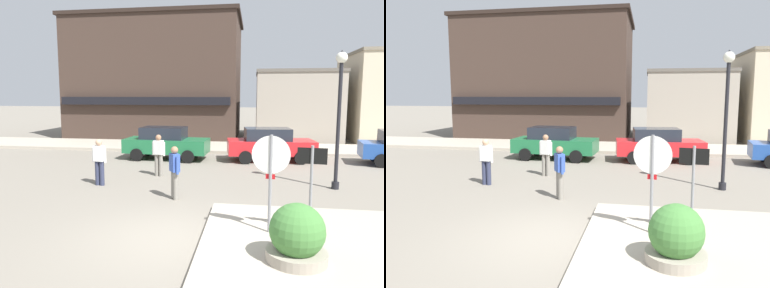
{
  "view_description": "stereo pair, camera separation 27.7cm",
  "coord_description": "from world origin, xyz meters",
  "views": [
    {
      "loc": [
        1.77,
        -7.66,
        3.17
      ],
      "look_at": [
        -0.25,
        4.5,
        1.5
      ],
      "focal_mm": 35.0,
      "sensor_mm": 36.0,
      "label": 1
    },
    {
      "loc": [
        2.05,
        -7.62,
        3.17
      ],
      "look_at": [
        -0.25,
        4.5,
        1.5
      ],
      "focal_mm": 35.0,
      "sensor_mm": 36.0,
      "label": 2
    }
  ],
  "objects": [
    {
      "name": "one_way_sign",
      "position": [
        2.99,
        0.3,
        1.33
      ],
      "size": [
        0.6,
        0.09,
        2.1
      ],
      "color": "gray",
      "rests_on": "ground"
    },
    {
      "name": "ground_plane",
      "position": [
        0.0,
        0.0,
        0.0
      ],
      "size": [
        160.0,
        160.0,
        0.0
      ],
      "primitive_type": "plane",
      "color": "gray"
    },
    {
      "name": "building_corner_shop",
      "position": [
        -5.27,
        19.76,
        4.25
      ],
      "size": [
        12.07,
        8.37,
        8.5
      ],
      "color": "#3D2D26",
      "rests_on": "ground"
    },
    {
      "name": "pedestrian_kerb_side",
      "position": [
        -3.48,
        4.36,
        0.87
      ],
      "size": [
        0.56,
        0.28,
        1.61
      ],
      "color": "#2D334C",
      "rests_on": "ground"
    },
    {
      "name": "planter",
      "position": [
        2.58,
        -1.0,
        0.56
      ],
      "size": [
        1.1,
        1.1,
        1.23
      ],
      "color": "gray",
      "rests_on": "ground"
    },
    {
      "name": "lamp_post",
      "position": [
        4.5,
        5.15,
        2.96
      ],
      "size": [
        0.36,
        0.36,
        4.54
      ],
      "color": "black",
      "rests_on": "ground"
    },
    {
      "name": "pedestrian_crossing_near",
      "position": [
        -1.81,
        6.11,
        0.87
      ],
      "size": [
        0.56,
        0.3,
        1.61
      ],
      "color": "gray",
      "rests_on": "ground"
    },
    {
      "name": "parked_car_nearest",
      "position": [
        -2.42,
        9.86,
        0.81
      ],
      "size": [
        4.08,
        2.04,
        1.56
      ],
      "color": "#1E6B3D",
      "rests_on": "ground"
    },
    {
      "name": "building_storefront_left_near",
      "position": [
        4.63,
        19.4,
        2.35
      ],
      "size": [
        5.51,
        6.34,
        4.69
      ],
      "color": "#9E9384",
      "rests_on": "ground"
    },
    {
      "name": "kerb_far",
      "position": [
        0.0,
        13.82,
        0.07
      ],
      "size": [
        80.0,
        4.0,
        0.15
      ],
      "primitive_type": "cube",
      "color": "#A89E8C",
      "rests_on": "ground"
    },
    {
      "name": "sidewalk_corner",
      "position": [
        3.93,
        -0.03,
        0.07
      ],
      "size": [
        6.4,
        4.8,
        0.15
      ],
      "primitive_type": "cube",
      "color": "#A89E8C",
      "rests_on": "ground"
    },
    {
      "name": "pedestrian_crossing_far",
      "position": [
        -0.54,
        3.1,
        0.87
      ],
      "size": [
        0.38,
        0.51,
        1.61
      ],
      "color": "gray",
      "rests_on": "ground"
    },
    {
      "name": "stop_sign",
      "position": [
        2.15,
        0.39,
        1.52
      ],
      "size": [
        0.81,
        0.13,
        2.3
      ],
      "color": "gray",
      "rests_on": "ground"
    },
    {
      "name": "parked_car_second",
      "position": [
        2.52,
        10.14,
        0.81
      ],
      "size": [
        4.17,
        2.23,
        1.56
      ],
      "color": "red",
      "rests_on": "ground"
    }
  ]
}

